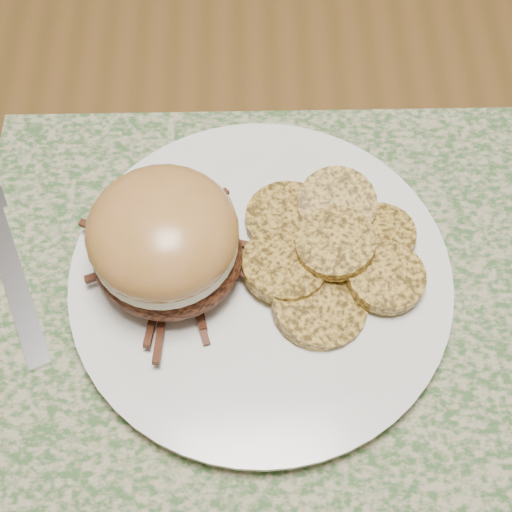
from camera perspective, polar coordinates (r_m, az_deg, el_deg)
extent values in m
plane|color=brown|center=(1.35, 11.36, -6.67)|extent=(3.50, 3.50, 0.00)
cube|color=#3B5E30|center=(0.53, 1.68, -2.40)|extent=(0.45, 0.33, 0.00)
cylinder|color=white|center=(0.52, 0.37, -1.86)|extent=(0.26, 0.26, 0.02)
ellipsoid|color=black|center=(0.50, -7.10, 0.15)|extent=(0.13, 0.13, 0.04)
cylinder|color=beige|center=(0.48, -7.36, 1.31)|extent=(0.13, 0.13, 0.01)
ellipsoid|color=#A96E37|center=(0.47, -7.51, 1.96)|extent=(0.13, 0.13, 0.06)
cylinder|color=gold|center=(0.53, 2.65, 2.92)|extent=(0.08, 0.08, 0.01)
cylinder|color=gold|center=(0.53, 6.49, 4.13)|extent=(0.08, 0.08, 0.02)
cylinder|color=gold|center=(0.53, 9.63, 1.60)|extent=(0.06, 0.06, 0.02)
cylinder|color=gold|center=(0.50, 2.24, -0.80)|extent=(0.09, 0.09, 0.02)
cylinder|color=gold|center=(0.51, 6.38, 1.03)|extent=(0.08, 0.08, 0.02)
cylinder|color=gold|center=(0.51, 10.37, -1.67)|extent=(0.07, 0.07, 0.01)
cylinder|color=gold|center=(0.50, 5.09, -3.84)|extent=(0.08, 0.08, 0.02)
cube|color=silver|center=(0.55, -18.65, -2.22)|extent=(0.07, 0.13, 0.00)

